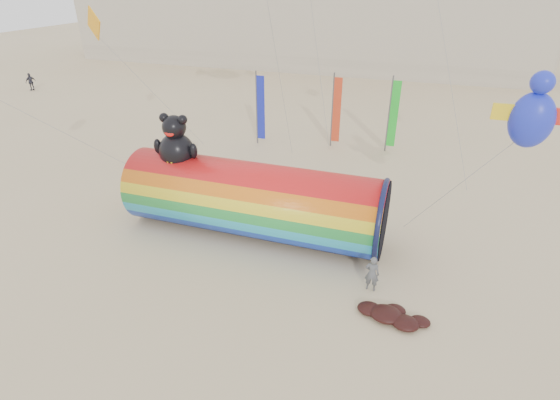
% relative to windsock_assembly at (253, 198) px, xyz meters
% --- Properties ---
extents(ground, '(160.00, 160.00, 0.00)m').
position_rel_windsock_assembly_xyz_m(ground, '(1.10, -2.29, -1.85)').
color(ground, '#CCB58C').
rests_on(ground, ground).
extents(windsock_assembly, '(12.08, 3.68, 5.57)m').
position_rel_windsock_assembly_xyz_m(windsock_assembly, '(0.00, 0.00, 0.00)').
color(windsock_assembly, red).
rests_on(windsock_assembly, ground).
extents(kite_handler, '(0.57, 0.38, 1.54)m').
position_rel_windsock_assembly_xyz_m(kite_handler, '(5.98, -2.52, -1.08)').
color(kite_handler, '#525459').
rests_on(kite_handler, ground).
extents(fabric_bundle, '(2.62, 1.35, 0.41)m').
position_rel_windsock_assembly_xyz_m(fabric_bundle, '(6.94, -3.96, -1.68)').
color(fabric_bundle, '#3A0F0A').
rests_on(fabric_bundle, ground).
extents(festival_banners, '(9.68, 1.56, 5.20)m').
position_rel_windsock_assembly_xyz_m(festival_banners, '(0.62, 12.44, 0.79)').
color(festival_banners, '#59595E').
rests_on(festival_banners, ground).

